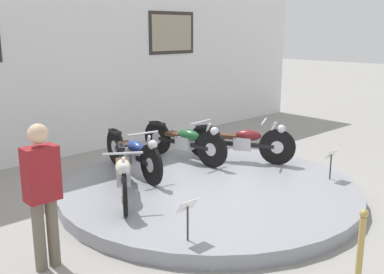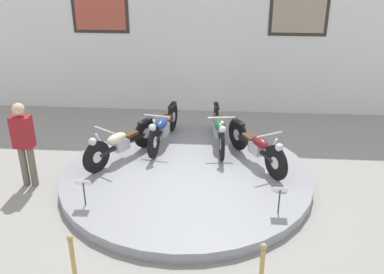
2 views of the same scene
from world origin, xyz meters
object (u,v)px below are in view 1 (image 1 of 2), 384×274
object	(u,v)px
info_placard_front_left	(188,211)
visitor_standing	(42,189)
motorcycle_green	(185,140)
motorcycle_maroon	(243,141)
info_placard_front_centre	(331,158)
motorcycle_blue	(133,152)
motorcycle_cream	(123,173)

from	to	relation	value
info_placard_front_left	visitor_standing	xyz separation A→B (m)	(-1.32, 0.88, 0.37)
motorcycle_green	motorcycle_maroon	world-z (taller)	motorcycle_green
motorcycle_green	visitor_standing	distance (m)	3.85
motorcycle_green	info_placard_front_left	size ratio (longest dim) A/B	3.93
motorcycle_green	info_placard_front_left	world-z (taller)	motorcycle_green
motorcycle_green	info_placard_front_centre	world-z (taller)	motorcycle_green
motorcycle_green	motorcycle_maroon	bearing A→B (deg)	-46.19
motorcycle_blue	info_placard_front_centre	xyz separation A→B (m)	(2.19, -2.43, -0.03)
motorcycle_blue	motorcycle_green	world-z (taller)	motorcycle_green
motorcycle_blue	visitor_standing	bearing A→B (deg)	-146.22
motorcycle_blue	info_placard_front_centre	distance (m)	3.27
motorcycle_blue	motorcycle_green	size ratio (longest dim) A/B	0.99
motorcycle_cream	visitor_standing	world-z (taller)	visitor_standing
info_placard_front_centre	visitor_standing	size ratio (longest dim) A/B	0.31
motorcycle_blue	motorcycle_maroon	xyz separation A→B (m)	(1.93, -0.78, 0.00)
info_placard_front_centre	visitor_standing	distance (m)	4.61
motorcycle_cream	visitor_standing	bearing A→B (deg)	-153.75
motorcycle_maroon	visitor_standing	world-z (taller)	visitor_standing
motorcycle_blue	motorcycle_maroon	distance (m)	2.08
info_placard_front_left	info_placard_front_centre	xyz separation A→B (m)	(3.20, 0.00, 0.00)
motorcycle_cream	info_placard_front_centre	xyz separation A→B (m)	(2.94, -1.65, -0.01)
motorcycle_green	info_placard_front_left	bearing A→B (deg)	-132.01
motorcycle_blue	visitor_standing	xyz separation A→B (m)	(-2.32, -1.55, 0.34)
motorcycle_cream	motorcycle_maroon	size ratio (longest dim) A/B	0.95
motorcycle_maroon	visitor_standing	bearing A→B (deg)	-169.62
info_placard_front_left	visitor_standing	size ratio (longest dim) A/B	0.31
motorcycle_green	motorcycle_maroon	xyz separation A→B (m)	(0.74, -0.78, -0.00)
motorcycle_maroon	visitor_standing	distance (m)	4.33
motorcycle_cream	visitor_standing	distance (m)	1.79
motorcycle_maroon	info_placard_front_centre	xyz separation A→B (m)	(0.27, -1.66, -0.03)
motorcycle_green	motorcycle_cream	bearing A→B (deg)	-158.07
motorcycle_green	motorcycle_blue	bearing A→B (deg)	-179.99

